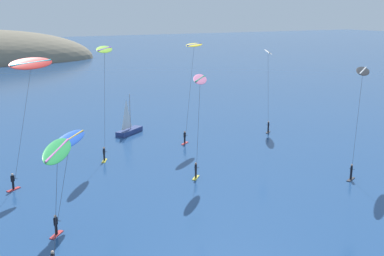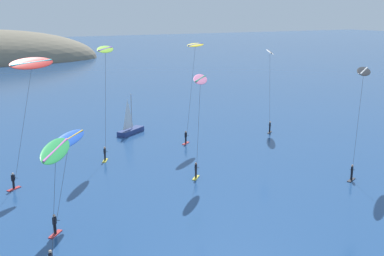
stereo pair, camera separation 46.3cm
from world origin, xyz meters
The scene contains 9 objects.
sailboat_near centered at (-0.31, 48.18, 0.64)m, with size 5.42×4.19×5.70m.
kitesurfer_lime centered at (-6.67, 39.09, 11.74)m, with size 4.09×5.33×13.19m.
kitesurfer_black centered at (15.28, 21.10, 10.23)m, with size 6.35×4.92×11.32m.
kitesurfer_pink centered at (0.10, 28.76, 9.28)m, with size 4.03×4.40×10.66m.
kitesurfer_green centered at (-17.34, 17.58, 7.28)m, with size 3.85×5.97×8.34m.
kitesurfer_yellow centered at (6.28, 41.58, 11.46)m, with size 5.54×4.70×12.93m.
kitesurfer_white centered at (19.46, 42.74, 10.20)m, with size 5.02×7.14×11.49m.
kitesurfer_red centered at (-15.60, 35.31, 11.32)m, with size 6.70×5.72×12.58m.
kitesurfer_blue centered at (-15.07, 23.58, 6.34)m, with size 5.05×6.08×7.31m.
Camera 1 is at (-24.13, -14.48, 17.24)m, focal length 45.00 mm.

